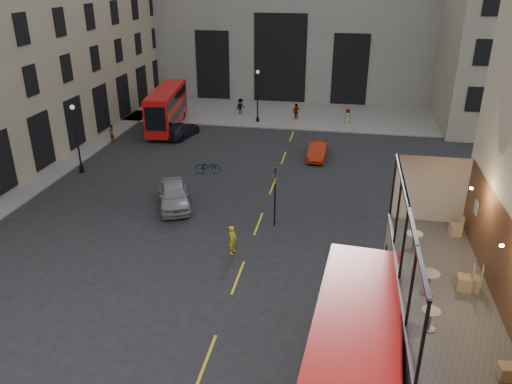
% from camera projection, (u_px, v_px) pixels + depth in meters
% --- Properties ---
extents(ground, '(140.00, 140.00, 0.00)m').
position_uv_depth(ground, '(255.00, 367.00, 19.79)').
color(ground, black).
rests_on(ground, ground).
extents(host_frontage, '(3.00, 11.00, 4.50)m').
position_uv_depth(host_frontage, '(434.00, 342.00, 17.81)').
color(host_frontage, tan).
rests_on(host_frontage, ground).
extents(cafe_floor, '(3.00, 10.00, 0.10)m').
position_uv_depth(cafe_floor, '(444.00, 288.00, 16.87)').
color(cafe_floor, slate).
rests_on(cafe_floor, host_frontage).
extents(gateway, '(35.00, 10.60, 18.00)m').
position_uv_depth(gateway, '(286.00, 15.00, 59.86)').
color(gateway, gray).
rests_on(gateway, ground).
extents(pavement_far, '(40.00, 12.00, 0.12)m').
position_uv_depth(pavement_far, '(264.00, 112.00, 54.87)').
color(pavement_far, slate).
rests_on(pavement_far, ground).
extents(traffic_light_near, '(0.16, 0.20, 3.80)m').
position_uv_depth(traffic_light_near, '(275.00, 189.00, 29.74)').
color(traffic_light_near, black).
rests_on(traffic_light_near, ground).
extents(traffic_light_far, '(0.16, 0.20, 3.80)m').
position_uv_depth(traffic_light_far, '(151.00, 110.00, 46.40)').
color(traffic_light_far, black).
rests_on(traffic_light_far, ground).
extents(street_lamp_a, '(0.36, 0.36, 5.33)m').
position_uv_depth(street_lamp_a, '(78.00, 143.00, 37.76)').
color(street_lamp_a, black).
rests_on(street_lamp_a, ground).
extents(street_lamp_b, '(0.36, 0.36, 5.33)m').
position_uv_depth(street_lamp_b, '(258.00, 100.00, 50.32)').
color(street_lamp_b, black).
rests_on(street_lamp_b, ground).
extents(bus_far, '(3.54, 9.97, 3.89)m').
position_uv_depth(bus_far, '(167.00, 107.00, 48.59)').
color(bus_far, red).
rests_on(bus_far, ground).
extents(car_a, '(3.58, 5.13, 1.62)m').
position_uv_depth(car_a, '(174.00, 195.00, 32.87)').
color(car_a, gray).
rests_on(car_a, ground).
extents(car_b, '(1.52, 4.03, 1.31)m').
position_uv_depth(car_b, '(318.00, 151.00, 41.33)').
color(car_b, '#9E2009').
rests_on(car_b, ground).
extents(car_c, '(2.87, 4.94, 1.35)m').
position_uv_depth(car_c, '(181.00, 130.00, 46.65)').
color(car_c, black).
rests_on(car_c, ground).
extents(bicycle, '(2.04, 1.03, 1.02)m').
position_uv_depth(bicycle, '(208.00, 167.00, 38.42)').
color(bicycle, gray).
rests_on(bicycle, ground).
extents(cyclist, '(0.51, 0.67, 1.66)m').
position_uv_depth(cyclist, '(233.00, 240.00, 27.39)').
color(cyclist, yellow).
rests_on(cyclist, ground).
extents(pedestrian_a, '(0.91, 0.78, 1.63)m').
position_uv_depth(pedestrian_a, '(146.00, 121.00, 49.02)').
color(pedestrian_a, gray).
rests_on(pedestrian_a, ground).
extents(pedestrian_b, '(1.21, 1.29, 1.75)m').
position_uv_depth(pedestrian_b, '(241.00, 107.00, 53.71)').
color(pedestrian_b, gray).
rests_on(pedestrian_b, ground).
extents(pedestrian_c, '(1.05, 1.01, 1.76)m').
position_uv_depth(pedestrian_c, '(296.00, 112.00, 51.82)').
color(pedestrian_c, gray).
rests_on(pedestrian_c, ground).
extents(pedestrian_d, '(0.89, 0.84, 1.54)m').
position_uv_depth(pedestrian_d, '(348.00, 116.00, 50.67)').
color(pedestrian_d, gray).
rests_on(pedestrian_d, ground).
extents(pedestrian_e, '(0.46, 0.63, 1.59)m').
position_uv_depth(pedestrian_e, '(112.00, 134.00, 45.18)').
color(pedestrian_e, gray).
rests_on(pedestrian_e, ground).
extents(cafe_table_near, '(0.55, 0.55, 0.69)m').
position_uv_depth(cafe_table_near, '(430.00, 317.00, 14.70)').
color(cafe_table_near, beige).
rests_on(cafe_table_near, cafe_floor).
extents(cafe_table_mid, '(0.64, 0.64, 0.80)m').
position_uv_depth(cafe_table_mid, '(429.00, 280.00, 16.33)').
color(cafe_table_mid, beige).
rests_on(cafe_table_mid, cafe_floor).
extents(cafe_table_far, '(0.61, 0.61, 0.76)m').
position_uv_depth(cafe_table_far, '(414.00, 239.00, 18.83)').
color(cafe_table_far, white).
rests_on(cafe_table_far, cafe_floor).
extents(cafe_chair_a, '(0.40, 0.40, 0.76)m').
position_uv_depth(cafe_chair_a, '(507.00, 371.00, 13.03)').
color(cafe_chair_a, '#DCB07F').
rests_on(cafe_chair_a, cafe_floor).
extents(cafe_chair_b, '(0.52, 0.52, 0.94)m').
position_uv_depth(cafe_chair_b, '(465.00, 282.00, 16.62)').
color(cafe_chair_b, tan).
rests_on(cafe_chair_b, cafe_floor).
extents(cafe_chair_c, '(0.53, 0.53, 0.88)m').
position_uv_depth(cafe_chair_c, '(474.00, 282.00, 16.64)').
color(cafe_chair_c, tan).
rests_on(cafe_chair_c, cafe_floor).
extents(cafe_chair_d, '(0.46, 0.46, 0.86)m').
position_uv_depth(cafe_chair_d, '(456.00, 229.00, 20.08)').
color(cafe_chair_d, tan).
rests_on(cafe_chair_d, cafe_floor).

